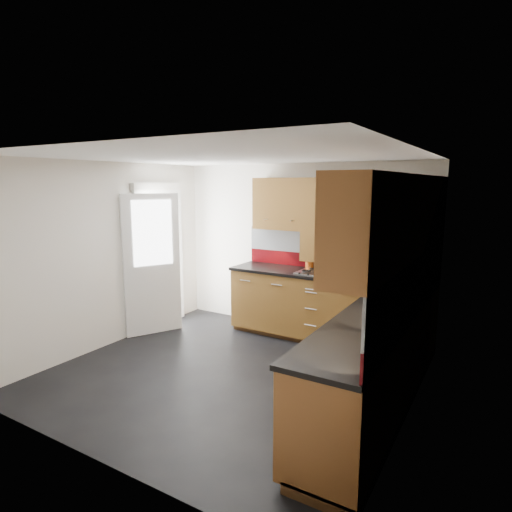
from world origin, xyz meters
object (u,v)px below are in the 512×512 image
Objects in this scene: food_processor at (400,288)px; toaster at (424,275)px; gas_hob at (320,272)px; utensil_pot at (310,263)px.

toaster is at bearing 85.49° from food_processor.
food_processor reaches higher than gas_hob.
food_processor is at bearing -33.85° from gas_hob.
food_processor is at bearing -94.51° from toaster.
utensil_pot is at bearing -179.88° from toaster.
food_processor is (1.42, -0.95, 0.03)m from utensil_pot.
toaster is at bearing 6.06° from gas_hob.
toaster is 0.99× the size of food_processor.
gas_hob is 1.38× the size of utensil_pot.
utensil_pot is at bearing 146.29° from food_processor.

